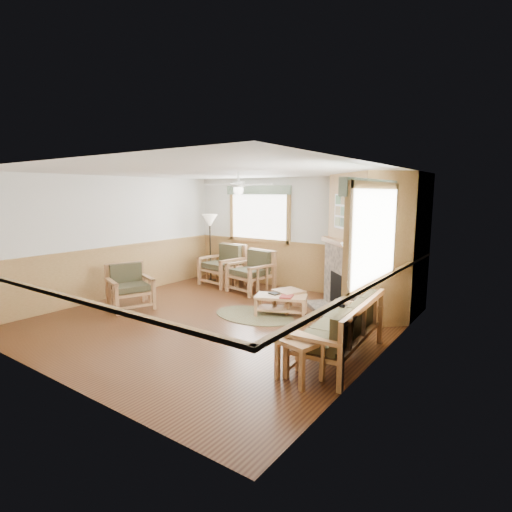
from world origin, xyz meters
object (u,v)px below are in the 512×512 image
Objects in this scene: floor_lamp_left at (210,248)px; end_table_chairs at (234,277)px; sofa at (338,329)px; coffee_table at (281,305)px; footstool at (289,301)px; armchair_back_left at (222,265)px; floor_lamp_right at (350,288)px; armchair_back_right at (251,271)px; end_table_sofa at (300,360)px; armchair_left at (130,287)px.

end_table_chairs is at bearing -11.82° from floor_lamp_left.
floor_lamp_left reaches higher than sofa.
coffee_table is 0.30m from footstool.
floor_lamp_left is (-0.96, 0.20, 0.63)m from end_table_chairs.
footstool is (2.61, -1.07, -0.29)m from armchair_back_left.
floor_lamp_right is (3.60, -1.46, 0.50)m from end_table_chairs.
floor_lamp_left reaches higher than armchair_back_right.
end_table_sofa is 1.09× the size of footstool.
floor_lamp_left is (-4.75, 3.67, 0.62)m from end_table_sofa.
end_table_sofa is 0.35× the size of floor_lamp_right.
floor_lamp_right reaches higher than armchair_left.
floor_lamp_right reaches higher than footstool.
armchair_back_left is at bearing -14.38° from floor_lamp_left.
floor_lamp_left reaches higher than floor_lamp_right.
coffee_table is (2.77, 1.36, -0.25)m from armchair_left.
floor_lamp_left is (-0.52, 0.13, 0.38)m from armchair_back_left.
armchair_back_left reaches higher than sofa.
floor_lamp_right is at bearing -21.99° from end_table_chairs.
armchair_left reaches higher than sofa.
armchair_back_right is 1.80× the size of end_table_sofa.
end_table_chairs is at bearing -127.45° from sofa.
sofa is at bearing -25.60° from armchair_back_right.
armchair_back_right is 1.97× the size of footstool.
sofa is 1.94× the size of coffee_table.
floor_lamp_right reaches higher than armchair_back_left.
floor_lamp_left is at bearing 178.99° from armchair_back_right.
floor_lamp_left is (-3.13, 1.50, 0.70)m from coffee_table.
floor_lamp_right is (1.44, -0.46, 0.55)m from footstool.
footstool is at bearing -21.00° from floor_lamp_left.
armchair_back_right is 1.98m from coffee_table.
end_table_chairs is 0.29× the size of floor_lamp_left.
armchair_back_left reaches higher than footstool.
armchair_left is at bearing -176.64° from coffee_table.
floor_lamp_left is (-0.36, 2.86, 0.45)m from armchair_left.
armchair_back_left reaches higher than end_table_chairs.
armchair_left is at bearing -104.42° from armchair_back_right.
coffee_table is at bearing -130.49° from sofa.
end_table_sofa is at bearing -42.47° from end_table_chairs.
end_table_chairs is (0.45, -0.07, -0.25)m from armchair_back_left.
sofa is at bearing -59.27° from coffee_table.
floor_lamp_right is (-0.18, 2.01, 0.49)m from end_table_sofa.
armchair_back_left is 4.33m from floor_lamp_right.
footstool is at bearing 69.18° from coffee_table.
end_table_chairs is 1.17m from floor_lamp_left.
end_table_sofa is at bearing -84.83° from floor_lamp_right.
floor_lamp_right is (4.05, -1.52, 0.25)m from armchair_back_left.
floor_lamp_left is 1.17× the size of floor_lamp_right.
armchair_back_left reaches higher than end_table_sofa.
armchair_back_right is at bearing -2.84° from armchair_back_left.
floor_lamp_left reaches higher than footstool.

